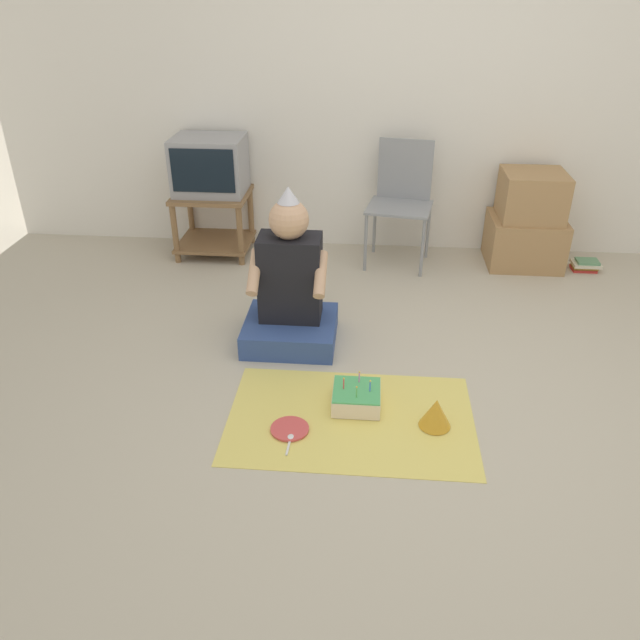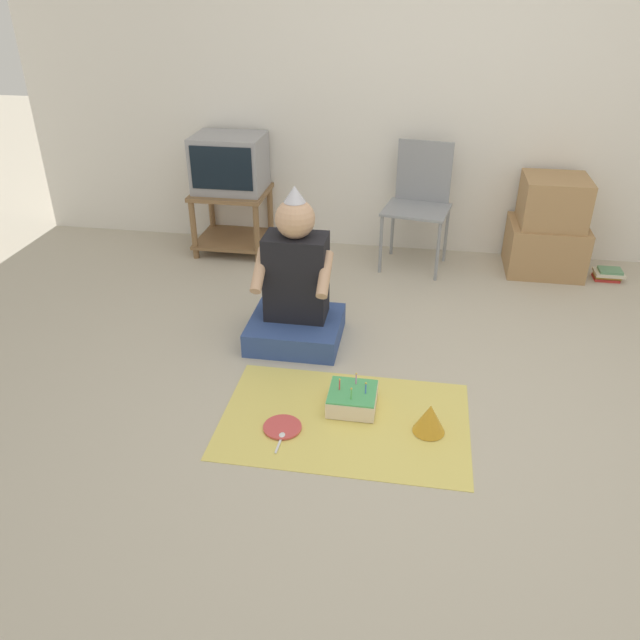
{
  "view_description": "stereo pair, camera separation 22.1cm",
  "coord_description": "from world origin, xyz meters",
  "px_view_note": "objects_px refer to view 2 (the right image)",
  "views": [
    {
      "loc": [
        -0.33,
        -2.54,
        1.92
      ],
      "look_at": [
        -0.57,
        0.26,
        0.35
      ],
      "focal_mm": 35.0,
      "sensor_mm": 36.0,
      "label": 1
    },
    {
      "loc": [
        -0.12,
        -2.51,
        1.92
      ],
      "look_at": [
        -0.57,
        0.26,
        0.35
      ],
      "focal_mm": 35.0,
      "sensor_mm": 36.0,
      "label": 2
    }
  ],
  "objects_px": {
    "folding_chair": "(420,196)",
    "cardboard_box_stack": "(548,229)",
    "birthday_cake": "(352,399)",
    "book_pile": "(608,274)",
    "paper_plate": "(282,427)",
    "tv": "(230,163)",
    "person_seated": "(296,291)",
    "party_hat_blue": "(430,418)"
  },
  "relations": [
    {
      "from": "tv",
      "to": "paper_plate",
      "type": "distance_m",
      "value": 2.39
    },
    {
      "from": "folding_chair",
      "to": "birthday_cake",
      "type": "height_order",
      "value": "folding_chair"
    },
    {
      "from": "paper_plate",
      "to": "folding_chair",
      "type": "bearing_deg",
      "value": 75.0
    },
    {
      "from": "tv",
      "to": "book_pile",
      "type": "xyz_separation_m",
      "value": [
        2.78,
        -0.12,
        -0.64
      ]
    },
    {
      "from": "cardboard_box_stack",
      "to": "paper_plate",
      "type": "bearing_deg",
      "value": -125.25
    },
    {
      "from": "folding_chair",
      "to": "tv",
      "type": "bearing_deg",
      "value": 178.54
    },
    {
      "from": "folding_chair",
      "to": "cardboard_box_stack",
      "type": "relative_size",
      "value": 1.28
    },
    {
      "from": "cardboard_box_stack",
      "to": "birthday_cake",
      "type": "distance_m",
      "value": 2.23
    },
    {
      "from": "folding_chair",
      "to": "person_seated",
      "type": "bearing_deg",
      "value": -118.09
    },
    {
      "from": "cardboard_box_stack",
      "to": "party_hat_blue",
      "type": "relative_size",
      "value": 4.47
    },
    {
      "from": "folding_chair",
      "to": "cardboard_box_stack",
      "type": "xyz_separation_m",
      "value": [
        0.93,
        0.01,
        -0.19
      ]
    },
    {
      "from": "tv",
      "to": "cardboard_box_stack",
      "type": "relative_size",
      "value": 0.74
    },
    {
      "from": "folding_chair",
      "to": "paper_plate",
      "type": "xyz_separation_m",
      "value": [
        -0.56,
        -2.09,
        -0.5
      ]
    },
    {
      "from": "book_pile",
      "to": "birthday_cake",
      "type": "height_order",
      "value": "birthday_cake"
    },
    {
      "from": "folding_chair",
      "to": "paper_plate",
      "type": "bearing_deg",
      "value": -105.0
    },
    {
      "from": "person_seated",
      "to": "paper_plate",
      "type": "relative_size",
      "value": 5.01
    },
    {
      "from": "tv",
      "to": "birthday_cake",
      "type": "height_order",
      "value": "tv"
    },
    {
      "from": "folding_chair",
      "to": "birthday_cake",
      "type": "distance_m",
      "value": 1.94
    },
    {
      "from": "folding_chair",
      "to": "cardboard_box_stack",
      "type": "height_order",
      "value": "folding_chair"
    },
    {
      "from": "book_pile",
      "to": "person_seated",
      "type": "relative_size",
      "value": 0.21
    },
    {
      "from": "folding_chair",
      "to": "birthday_cake",
      "type": "bearing_deg",
      "value": -97.63
    },
    {
      "from": "folding_chair",
      "to": "book_pile",
      "type": "height_order",
      "value": "folding_chair"
    },
    {
      "from": "folding_chair",
      "to": "party_hat_blue",
      "type": "height_order",
      "value": "folding_chair"
    },
    {
      "from": "folding_chair",
      "to": "person_seated",
      "type": "relative_size",
      "value": 0.95
    },
    {
      "from": "folding_chair",
      "to": "book_pile",
      "type": "xyz_separation_m",
      "value": [
        1.37,
        -0.08,
        -0.47
      ]
    },
    {
      "from": "person_seated",
      "to": "book_pile",
      "type": "bearing_deg",
      "value": 29.67
    },
    {
      "from": "folding_chair",
      "to": "party_hat_blue",
      "type": "bearing_deg",
      "value": -86.22
    },
    {
      "from": "party_hat_blue",
      "to": "birthday_cake",
      "type": "bearing_deg",
      "value": 161.14
    },
    {
      "from": "tv",
      "to": "book_pile",
      "type": "distance_m",
      "value": 2.85
    },
    {
      "from": "cardboard_box_stack",
      "to": "folding_chair",
      "type": "bearing_deg",
      "value": -179.38
    },
    {
      "from": "book_pile",
      "to": "paper_plate",
      "type": "height_order",
      "value": "book_pile"
    },
    {
      "from": "birthday_cake",
      "to": "tv",
      "type": "bearing_deg",
      "value": 121.33
    },
    {
      "from": "folding_chair",
      "to": "cardboard_box_stack",
      "type": "distance_m",
      "value": 0.94
    },
    {
      "from": "folding_chair",
      "to": "cardboard_box_stack",
      "type": "bearing_deg",
      "value": 0.62
    },
    {
      "from": "birthday_cake",
      "to": "paper_plate",
      "type": "xyz_separation_m",
      "value": [
        -0.31,
        -0.22,
        -0.04
      ]
    },
    {
      "from": "book_pile",
      "to": "birthday_cake",
      "type": "xyz_separation_m",
      "value": [
        -1.62,
        -1.79,
        0.01
      ]
    },
    {
      "from": "tv",
      "to": "party_hat_blue",
      "type": "relative_size",
      "value": 3.31
    },
    {
      "from": "book_pile",
      "to": "birthday_cake",
      "type": "relative_size",
      "value": 0.83
    },
    {
      "from": "folding_chair",
      "to": "person_seated",
      "type": "xyz_separation_m",
      "value": [
        -0.66,
        -1.24,
        -0.2
      ]
    },
    {
      "from": "folding_chair",
      "to": "party_hat_blue",
      "type": "xyz_separation_m",
      "value": [
        0.13,
        -2.0,
        -0.43
      ]
    },
    {
      "from": "tv",
      "to": "cardboard_box_stack",
      "type": "height_order",
      "value": "tv"
    },
    {
      "from": "cardboard_box_stack",
      "to": "paper_plate",
      "type": "height_order",
      "value": "cardboard_box_stack"
    }
  ]
}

